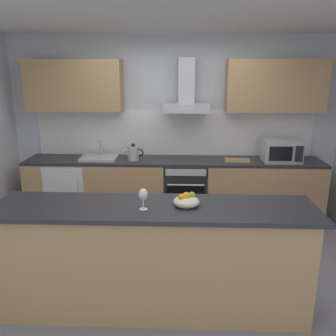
# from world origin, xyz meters

# --- Properties ---
(ground) EXTENTS (5.73, 4.47, 0.02)m
(ground) POSITION_xyz_m (0.00, 0.00, -0.01)
(ground) COLOR gray
(ceiling) EXTENTS (5.73, 4.47, 0.02)m
(ceiling) POSITION_xyz_m (0.00, 0.00, 2.61)
(ceiling) COLOR white
(wall_back) EXTENTS (5.73, 0.12, 2.60)m
(wall_back) POSITION_xyz_m (0.00, 1.79, 1.30)
(wall_back) COLOR silver
(wall_back) RESTS_ON ground
(backsplash_tile) EXTENTS (4.02, 0.02, 0.66)m
(backsplash_tile) POSITION_xyz_m (0.00, 1.72, 1.23)
(backsplash_tile) COLOR white
(counter_back) EXTENTS (4.16, 0.60, 0.90)m
(counter_back) POSITION_xyz_m (0.00, 1.41, 0.45)
(counter_back) COLOR tan
(counter_back) RESTS_ON ground
(counter_island) EXTENTS (2.72, 0.64, 1.00)m
(counter_island) POSITION_xyz_m (-0.11, -0.63, 0.50)
(counter_island) COLOR tan
(counter_island) RESTS_ON ground
(upper_cabinets) EXTENTS (4.11, 0.32, 0.70)m
(upper_cabinets) POSITION_xyz_m (0.00, 1.56, 1.91)
(upper_cabinets) COLOR tan
(oven) EXTENTS (0.60, 0.62, 0.80)m
(oven) POSITION_xyz_m (0.17, 1.39, 0.46)
(oven) COLOR slate
(oven) RESTS_ON ground
(refrigerator) EXTENTS (0.58, 0.60, 0.85)m
(refrigerator) POSITION_xyz_m (-1.50, 1.38, 0.43)
(refrigerator) COLOR white
(refrigerator) RESTS_ON ground
(microwave) EXTENTS (0.50, 0.38, 0.30)m
(microwave) POSITION_xyz_m (1.48, 1.36, 1.05)
(microwave) COLOR #B7BABC
(microwave) RESTS_ON counter_back
(sink) EXTENTS (0.50, 0.40, 0.26)m
(sink) POSITION_xyz_m (-1.05, 1.40, 0.93)
(sink) COLOR silver
(sink) RESTS_ON counter_back
(kettle) EXTENTS (0.29, 0.15, 0.24)m
(kettle) POSITION_xyz_m (-0.56, 1.35, 1.01)
(kettle) COLOR #B7BABC
(kettle) RESTS_ON counter_back
(range_hood) EXTENTS (0.62, 0.45, 0.72)m
(range_hood) POSITION_xyz_m (0.17, 1.52, 1.79)
(range_hood) COLOR #B7BABC
(wine_glass) EXTENTS (0.08, 0.08, 0.18)m
(wine_glass) POSITION_xyz_m (-0.19, -0.71, 1.12)
(wine_glass) COLOR silver
(wine_glass) RESTS_ON counter_island
(fruit_bowl) EXTENTS (0.22, 0.22, 0.13)m
(fruit_bowl) POSITION_xyz_m (0.16, -0.61, 1.04)
(fruit_bowl) COLOR beige
(fruit_bowl) RESTS_ON counter_island
(chopping_board) EXTENTS (0.36, 0.25, 0.02)m
(chopping_board) POSITION_xyz_m (0.89, 1.36, 0.91)
(chopping_board) COLOR tan
(chopping_board) RESTS_ON counter_back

